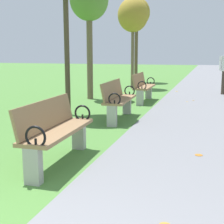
{
  "coord_description": "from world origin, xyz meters",
  "views": [
    {
      "loc": [
        1.52,
        -0.86,
        1.55
      ],
      "look_at": [
        -0.05,
        4.28,
        0.55
      ],
      "focal_mm": 51.57,
      "sensor_mm": 36.0,
      "label": 1
    }
  ],
  "objects": [
    {
      "name": "paved_walkway",
      "position": [
        1.4,
        18.0,
        0.01
      ],
      "size": [
        2.81,
        44.0,
        0.02
      ],
      "primitive_type": "cube",
      "color": "slate",
      "rests_on": "ground"
    },
    {
      "name": "scattered_leaves",
      "position": [
        0.01,
        5.09,
        0.01
      ],
      "size": [
        4.87,
        14.04,
        0.02
      ],
      "color": "gold",
      "rests_on": "ground"
    },
    {
      "name": "tree_4",
      "position": [
        -1.73,
        12.74,
        3.05
      ],
      "size": [
        1.28,
        1.28,
        3.79
      ],
      "color": "brown",
      "rests_on": "ground"
    },
    {
      "name": "park_bench_2",
      "position": [
        -0.5,
        3.07,
        0.49
      ],
      "size": [
        0.51,
        1.61,
        0.9
      ],
      "color": "#93704C",
      "rests_on": "ground"
    },
    {
      "name": "park_bench_4",
      "position": [
        -0.5,
        9.09,
        0.49
      ],
      "size": [
        0.49,
        1.61,
        0.9
      ],
      "color": "#93704C",
      "rests_on": "ground"
    },
    {
      "name": "tree_3",
      "position": [
        -2.33,
        9.21,
        3.14
      ],
      "size": [
        1.25,
        1.25,
        3.91
      ],
      "color": "brown",
      "rests_on": "ground"
    },
    {
      "name": "park_bench_3",
      "position": [
        -0.5,
        6.22,
        0.49
      ],
      "size": [
        0.53,
        1.62,
        0.9
      ],
      "color": "#93704C",
      "rests_on": "ground"
    },
    {
      "name": "tree_5",
      "position": [
        -2.23,
        15.65,
        3.46
      ],
      "size": [
        1.34,
        1.34,
        4.26
      ],
      "color": "brown",
      "rests_on": "ground"
    }
  ]
}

